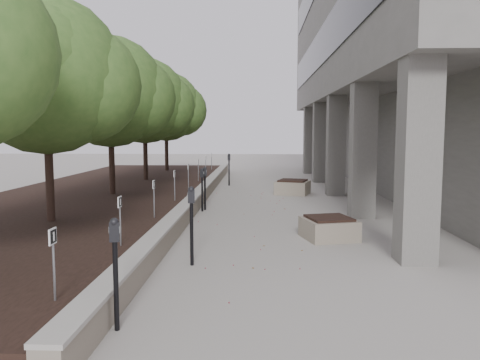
# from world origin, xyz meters

# --- Properties ---
(ground) EXTENTS (90.00, 90.00, 0.00)m
(ground) POSITION_xyz_m (0.00, 0.00, 0.00)
(ground) COLOR gray
(ground) RESTS_ON ground
(retaining_wall) EXTENTS (0.39, 26.00, 0.50)m
(retaining_wall) POSITION_xyz_m (-1.82, 9.00, 0.25)
(retaining_wall) COLOR gray
(retaining_wall) RESTS_ON ground
(planting_bed) EXTENTS (7.00, 26.00, 0.40)m
(planting_bed) POSITION_xyz_m (-5.50, 9.00, 0.20)
(planting_bed) COLOR black
(planting_bed) RESTS_ON ground
(brutalist_building) EXTENTS (13.10, 26.00, 15.00)m
(brutalist_building) POSITION_xyz_m (9.50, 13.00, 7.50)
(brutalist_building) COLOR slate
(brutalist_building) RESTS_ON ground
(crabapple_tree_2) EXTENTS (4.60, 4.00, 5.44)m
(crabapple_tree_2) POSITION_xyz_m (-4.80, 3.00, 3.12)
(crabapple_tree_2) COLOR #365B23
(crabapple_tree_2) RESTS_ON planting_bed
(crabapple_tree_3) EXTENTS (4.60, 4.00, 5.44)m
(crabapple_tree_3) POSITION_xyz_m (-4.80, 8.00, 3.12)
(crabapple_tree_3) COLOR #365B23
(crabapple_tree_3) RESTS_ON planting_bed
(crabapple_tree_4) EXTENTS (4.60, 4.00, 5.44)m
(crabapple_tree_4) POSITION_xyz_m (-4.80, 13.00, 3.12)
(crabapple_tree_4) COLOR #365B23
(crabapple_tree_4) RESTS_ON planting_bed
(crabapple_tree_5) EXTENTS (4.60, 4.00, 5.44)m
(crabapple_tree_5) POSITION_xyz_m (-4.80, 18.00, 3.12)
(crabapple_tree_5) COLOR #365B23
(crabapple_tree_5) RESTS_ON planting_bed
(parking_sign_1) EXTENTS (0.04, 0.22, 0.96)m
(parking_sign_1) POSITION_xyz_m (-2.35, -2.50, 0.88)
(parking_sign_1) COLOR black
(parking_sign_1) RESTS_ON planting_bed
(parking_sign_2) EXTENTS (0.04, 0.22, 0.96)m
(parking_sign_2) POSITION_xyz_m (-2.35, 0.50, 0.88)
(parking_sign_2) COLOR black
(parking_sign_2) RESTS_ON planting_bed
(parking_sign_3) EXTENTS (0.04, 0.22, 0.96)m
(parking_sign_3) POSITION_xyz_m (-2.35, 3.50, 0.88)
(parking_sign_3) COLOR black
(parking_sign_3) RESTS_ON planting_bed
(parking_sign_4) EXTENTS (0.04, 0.22, 0.96)m
(parking_sign_4) POSITION_xyz_m (-2.35, 6.50, 0.88)
(parking_sign_4) COLOR black
(parking_sign_4) RESTS_ON planting_bed
(parking_sign_5) EXTENTS (0.04, 0.22, 0.96)m
(parking_sign_5) POSITION_xyz_m (-2.35, 9.50, 0.88)
(parking_sign_5) COLOR black
(parking_sign_5) RESTS_ON planting_bed
(parking_sign_6) EXTENTS (0.04, 0.22, 0.96)m
(parking_sign_6) POSITION_xyz_m (-2.35, 12.50, 0.88)
(parking_sign_6) COLOR black
(parking_sign_6) RESTS_ON planting_bed
(parking_sign_7) EXTENTS (0.04, 0.22, 0.96)m
(parking_sign_7) POSITION_xyz_m (-2.35, 15.50, 0.88)
(parking_sign_7) COLOR black
(parking_sign_7) RESTS_ON planting_bed
(parking_sign_8) EXTENTS (0.04, 0.22, 0.96)m
(parking_sign_8) POSITION_xyz_m (-2.35, 18.50, 0.88)
(parking_sign_8) COLOR black
(parking_sign_8) RESTS_ON planting_bed
(parking_meter_1) EXTENTS (0.16, 0.13, 1.50)m
(parking_meter_1) POSITION_xyz_m (-1.55, -2.48, 0.75)
(parking_meter_1) COLOR black
(parking_meter_1) RESTS_ON ground
(parking_meter_2) EXTENTS (0.17, 0.13, 1.54)m
(parking_meter_2) POSITION_xyz_m (-0.99, 0.60, 0.77)
(parking_meter_2) COLOR black
(parking_meter_2) RESTS_ON ground
(parking_meter_3) EXTENTS (0.14, 0.10, 1.43)m
(parking_meter_3) POSITION_xyz_m (-1.46, 7.13, 0.71)
(parking_meter_3) COLOR black
(parking_meter_3) RESTS_ON ground
(parking_meter_4) EXTENTS (0.16, 0.13, 1.40)m
(parking_meter_4) POSITION_xyz_m (-1.52, 6.84, 0.70)
(parking_meter_4) COLOR black
(parking_meter_4) RESTS_ON ground
(parking_meter_5) EXTENTS (0.15, 0.11, 1.53)m
(parking_meter_5) POSITION_xyz_m (-1.10, 14.19, 0.76)
(parking_meter_5) COLOR black
(parking_meter_5) RESTS_ON ground
(planter_front) EXTENTS (1.41, 1.41, 0.54)m
(planter_front) POSITION_xyz_m (2.00, 3.00, 0.27)
(planter_front) COLOR gray
(planter_front) RESTS_ON ground
(planter_back) EXTENTS (1.59, 1.59, 0.59)m
(planter_back) POSITION_xyz_m (1.71, 11.24, 0.30)
(planter_back) COLOR gray
(planter_back) RESTS_ON ground
(berry_scatter) EXTENTS (3.30, 14.10, 0.02)m
(berry_scatter) POSITION_xyz_m (-0.10, 5.00, 0.01)
(berry_scatter) COLOR maroon
(berry_scatter) RESTS_ON ground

